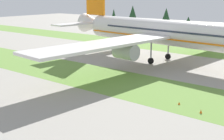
{
  "coord_description": "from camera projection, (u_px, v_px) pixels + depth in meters",
  "views": [
    {
      "loc": [
        36.3,
        -12.49,
        18.93
      ],
      "look_at": [
        -0.48,
        34.11,
        4.0
      ],
      "focal_mm": 48.44,
      "sensor_mm": 36.0,
      "label": 1
    }
  ],
  "objects": [
    {
      "name": "grass_strip_far",
      "position": [
        209.0,
        52.0,
        101.59
      ],
      "size": [
        320.0,
        17.67,
        0.01
      ],
      "primitive_type": "cube",
      "color": "olive",
      "rests_on": "ground"
    },
    {
      "name": "taxiway_marker_0",
      "position": [
        179.0,
        103.0,
        53.3
      ],
      "size": [
        0.44,
        0.44,
        0.48
      ],
      "primitive_type": "cone",
      "color": "orange",
      "rests_on": "ground"
    },
    {
      "name": "taxiway_marker_1",
      "position": [
        201.0,
        111.0,
        49.35
      ],
      "size": [
        0.44,
        0.44,
        0.65
      ],
      "primitive_type": "cone",
      "color": "orange",
      "rests_on": "ground"
    },
    {
      "name": "grass_strip_near",
      "position": [
        127.0,
        84.0,
        65.55
      ],
      "size": [
        320.0,
        17.67,
        0.01
      ],
      "primitive_type": "cube",
      "color": "olive",
      "rests_on": "ground"
    },
    {
      "name": "airliner",
      "position": [
        168.0,
        33.0,
        83.75
      ],
      "size": [
        70.53,
        86.91,
        23.99
      ],
      "rotation": [
        0.0,
        0.0,
        -1.68
      ],
      "color": "silver",
      "rests_on": "ground"
    }
  ]
}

